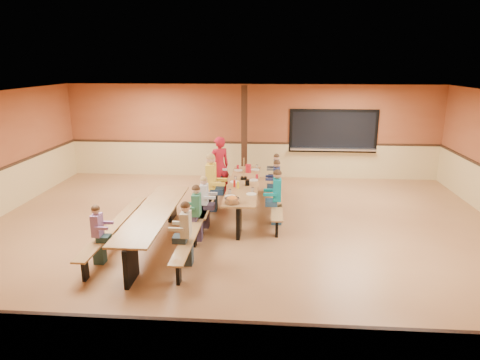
{
  "coord_description": "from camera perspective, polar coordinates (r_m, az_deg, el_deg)",
  "views": [
    {
      "loc": [
        0.64,
        -8.72,
        3.68
      ],
      "look_at": [
        -0.03,
        0.37,
        1.15
      ],
      "focal_mm": 32.0,
      "sensor_mm": 36.0,
      "label": 1
    }
  ],
  "objects": [
    {
      "name": "ground",
      "position": [
        9.49,
        0.04,
        -7.31
      ],
      "size": [
        12.0,
        12.0,
        0.0
      ],
      "primitive_type": "plane",
      "color": "brown",
      "rests_on": "ground"
    },
    {
      "name": "room_envelope",
      "position": [
        9.24,
        0.04,
        -3.37
      ],
      "size": [
        12.04,
        10.04,
        3.02
      ],
      "color": "brown",
      "rests_on": "ground"
    },
    {
      "name": "kitchen_pass_through",
      "position": [
        13.99,
        12.31,
        6.15
      ],
      "size": [
        2.78,
        0.28,
        1.38
      ],
      "color": "black",
      "rests_on": "ground"
    },
    {
      "name": "structural_post",
      "position": [
        13.33,
        0.57,
        6.1
      ],
      "size": [
        0.18,
        0.18,
        3.0
      ],
      "primitive_type": "cube",
      "color": "black",
      "rests_on": "ground"
    },
    {
      "name": "cafeteria_table_main",
      "position": [
        10.75,
        0.49,
        -1.55
      ],
      "size": [
        1.91,
        3.7,
        0.74
      ],
      "color": "olive",
      "rests_on": "ground"
    },
    {
      "name": "cafeteria_table_second",
      "position": [
        8.98,
        -11.33,
        -5.37
      ],
      "size": [
        1.91,
        3.7,
        0.74
      ],
      "color": "olive",
      "rests_on": "ground"
    },
    {
      "name": "seated_child_white_left",
      "position": [
        9.75,
        -4.8,
        -2.98
      ],
      "size": [
        0.36,
        0.3,
        1.2
      ],
      "primitive_type": null,
      "color": "silver",
      "rests_on": "ground"
    },
    {
      "name": "seated_adult_yellow",
      "position": [
        10.79,
        -3.87,
        -0.39
      ],
      "size": [
        0.49,
        0.4,
        1.46
      ],
      "primitive_type": null,
      "color": "yellow",
      "rests_on": "ground"
    },
    {
      "name": "seated_child_grey_left",
      "position": [
        12.2,
        -2.93,
        0.74
      ],
      "size": [
        0.34,
        0.28,
        1.15
      ],
      "primitive_type": null,
      "color": "silver",
      "rests_on": "ground"
    },
    {
      "name": "seated_child_teal_right",
      "position": [
        9.94,
        4.94,
        -2.33
      ],
      "size": [
        0.41,
        0.33,
        1.29
      ],
      "primitive_type": null,
      "color": "#0B7D87",
      "rests_on": "ground"
    },
    {
      "name": "seated_child_navy_right",
      "position": [
        11.19,
        4.88,
        -0.47
      ],
      "size": [
        0.37,
        0.31,
        1.22
      ],
      "primitive_type": null,
      "color": "navy",
      "rests_on": "ground"
    },
    {
      "name": "seated_child_char_right",
      "position": [
        12.19,
        4.84,
        0.75
      ],
      "size": [
        0.35,
        0.28,
        1.17
      ],
      "primitive_type": null,
      "color": "#4A4D53",
      "rests_on": "ground"
    },
    {
      "name": "seated_child_purple_sec",
      "position": [
        8.44,
        -18.41,
        -6.96
      ],
      "size": [
        0.33,
        0.27,
        1.14
      ],
      "primitive_type": null,
      "color": "#91619A",
      "rests_on": "ground"
    },
    {
      "name": "seated_child_green_sec",
      "position": [
        9.06,
        -5.8,
        -4.44
      ],
      "size": [
        0.37,
        0.3,
        1.2
      ],
      "primitive_type": null,
      "color": "#317454",
      "rests_on": "ground"
    },
    {
      "name": "seated_child_tan_sec",
      "position": [
        8.02,
        -7.19,
        -7.15
      ],
      "size": [
        0.37,
        0.3,
        1.22
      ],
      "primitive_type": null,
      "color": "#C1B99A",
      "rests_on": "ground"
    },
    {
      "name": "standing_woman",
      "position": [
        12.07,
        -2.8,
        1.88
      ],
      "size": [
        0.73,
        0.65,
        1.68
      ],
      "primitive_type": "imported",
      "rotation": [
        0.0,
        0.0,
        3.67
      ],
      "color": "#A71322",
      "rests_on": "ground"
    },
    {
      "name": "punch_pitcher",
      "position": [
        11.73,
        1.12,
        1.55
      ],
      "size": [
        0.16,
        0.16,
        0.22
      ],
      "primitive_type": "cylinder",
      "color": "red",
      "rests_on": "cafeteria_table_main"
    },
    {
      "name": "chip_bowl",
      "position": [
        9.17,
        -1.07,
        -2.7
      ],
      "size": [
        0.32,
        0.32,
        0.15
      ],
      "primitive_type": null,
      "color": "orange",
      "rests_on": "cafeteria_table_main"
    },
    {
      "name": "napkin_dispenser",
      "position": [
        10.53,
        0.99,
        -0.34
      ],
      "size": [
        0.1,
        0.14,
        0.13
      ],
      "primitive_type": "cube",
      "color": "black",
      "rests_on": "cafeteria_table_main"
    },
    {
      "name": "condiment_mustard",
      "position": [
        10.25,
        -0.27,
        -0.65
      ],
      "size": [
        0.06,
        0.06,
        0.17
      ],
      "primitive_type": "cylinder",
      "color": "yellow",
      "rests_on": "cafeteria_table_main"
    },
    {
      "name": "condiment_ketchup",
      "position": [
        10.37,
        -0.75,
        -0.47
      ],
      "size": [
        0.06,
        0.06,
        0.17
      ],
      "primitive_type": "cylinder",
      "color": "#B2140F",
      "rests_on": "cafeteria_table_main"
    },
    {
      "name": "table_paddle",
      "position": [
        11.02,
        0.52,
        0.78
      ],
      "size": [
        0.16,
        0.16,
        0.56
      ],
      "color": "black",
      "rests_on": "cafeteria_table_main"
    },
    {
      "name": "place_settings",
      "position": [
        10.67,
        0.49,
        -0.17
      ],
      "size": [
        0.65,
        3.3,
        0.11
      ],
      "primitive_type": null,
      "color": "beige",
      "rests_on": "cafeteria_table_main"
    }
  ]
}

